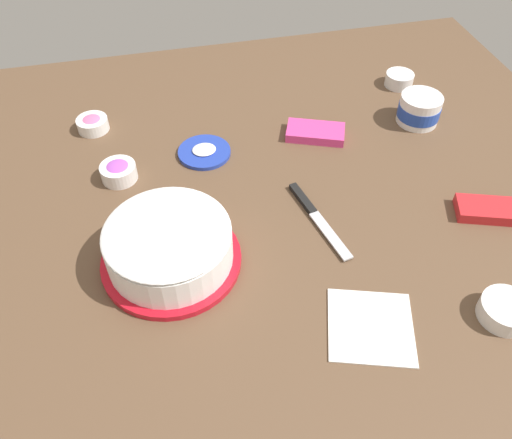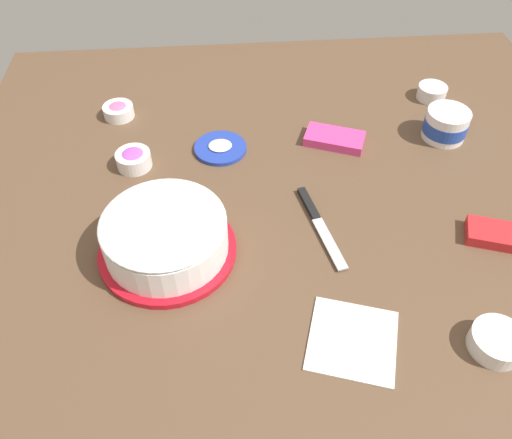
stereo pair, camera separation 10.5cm
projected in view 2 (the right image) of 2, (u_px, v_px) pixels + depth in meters
The scene contains 12 objects.
ground_plane at pixel (301, 220), 1.10m from camera, with size 1.54×1.54×0.00m, color brown.
frosted_cake at pixel (165, 236), 1.00m from camera, with size 0.27×0.27×0.10m.
frosting_tub at pixel (446, 124), 1.27m from camera, with size 0.11×0.11×0.07m.
frosting_tub_lid at pixel (220, 148), 1.25m from camera, with size 0.13×0.13×0.02m.
spreading_knife at pixel (317, 219), 1.09m from camera, with size 0.07×0.23×0.01m.
sprinkle_bowl_orange at pixel (432, 92), 1.40m from camera, with size 0.08×0.08×0.04m.
sprinkle_bowl_green at pixel (497, 342), 0.88m from camera, with size 0.09×0.09×0.04m.
sprinkle_bowl_rainbow at pixel (134, 159), 1.20m from camera, with size 0.08×0.08×0.04m.
sprinkle_bowl_pink at pixel (118, 110), 1.34m from camera, with size 0.08×0.08×0.04m.
candy_box_lower at pixel (504, 236), 1.05m from camera, with size 0.15×0.07×0.02m, color red.
candy_box_upper at pixel (334, 139), 1.27m from camera, with size 0.14×0.08×0.02m, color #E53D8E.
paper_napkin at pixel (353, 340), 0.90m from camera, with size 0.15×0.15×0.01m, color white.
Camera 2 is at (0.16, 0.74, 0.80)m, focal length 36.25 mm.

